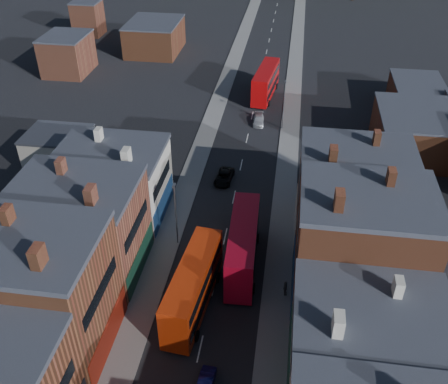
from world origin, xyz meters
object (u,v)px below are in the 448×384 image
(bus_2, at_px, (266,82))
(car_2, at_px, (224,177))
(bus_0, at_px, (193,286))
(car_3, at_px, (259,120))
(bus_1, at_px, (243,245))
(ped_3, at_px, (285,288))

(bus_2, xyz_separation_m, car_2, (-3.34, -28.50, -2.19))
(bus_0, height_order, car_3, bus_0)
(bus_1, relative_size, ped_3, 7.08)
(bus_2, bearing_deg, bus_1, -82.06)
(bus_0, bearing_deg, bus_2, 92.23)
(ped_3, bearing_deg, car_3, 5.80)
(car_2, xyz_separation_m, ped_3, (9.14, -19.91, 0.35))
(bus_0, distance_m, ped_3, 9.42)
(car_2, bearing_deg, bus_2, 87.78)
(bus_2, bearing_deg, ped_3, -76.56)
(bus_2, height_order, car_3, bus_2)
(car_2, bearing_deg, car_3, 84.48)
(bus_0, bearing_deg, bus_1, 64.23)
(bus_0, bearing_deg, car_2, 96.44)
(bus_1, relative_size, car_3, 2.94)
(car_2, height_order, ped_3, ped_3)
(bus_0, bearing_deg, car_3, 91.65)
(bus_1, bearing_deg, ped_3, -40.65)
(bus_1, distance_m, car_3, 33.91)
(bus_0, xyz_separation_m, ped_3, (8.80, 2.82, -1.82))
(car_3, xyz_separation_m, ped_3, (6.02, -37.61, 0.38))
(bus_0, height_order, car_2, bus_0)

